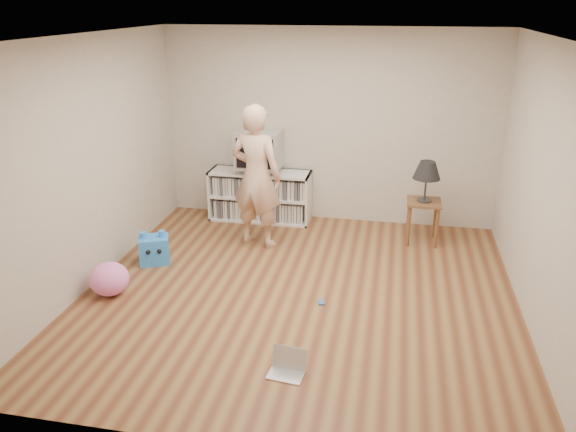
% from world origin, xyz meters
% --- Properties ---
extents(ground, '(4.50, 4.50, 0.00)m').
position_xyz_m(ground, '(0.00, 0.00, 0.00)').
color(ground, brown).
rests_on(ground, ground).
extents(walls, '(4.52, 4.52, 2.60)m').
position_xyz_m(walls, '(0.00, 0.00, 1.30)').
color(walls, '#BDB1A6').
rests_on(walls, ground).
extents(ceiling, '(4.50, 4.50, 0.01)m').
position_xyz_m(ceiling, '(0.00, 0.00, 2.60)').
color(ceiling, white).
rests_on(ceiling, walls).
extents(media_unit, '(1.40, 0.45, 0.70)m').
position_xyz_m(media_unit, '(-0.91, 2.04, 0.35)').
color(media_unit, white).
rests_on(media_unit, ground).
extents(dvd_deck, '(0.45, 0.35, 0.07)m').
position_xyz_m(dvd_deck, '(-0.91, 2.02, 0.73)').
color(dvd_deck, gray).
rests_on(dvd_deck, media_unit).
extents(crt_tv, '(0.60, 0.53, 0.50)m').
position_xyz_m(crt_tv, '(-0.91, 2.02, 1.02)').
color(crt_tv, '#A4A4A9').
rests_on(crt_tv, dvd_deck).
extents(side_table, '(0.42, 0.42, 0.55)m').
position_xyz_m(side_table, '(1.30, 1.65, 0.42)').
color(side_table, brown).
rests_on(side_table, ground).
extents(table_lamp, '(0.34, 0.34, 0.52)m').
position_xyz_m(table_lamp, '(1.30, 1.65, 0.94)').
color(table_lamp, '#333333').
rests_on(table_lamp, side_table).
extents(person, '(0.73, 0.56, 1.78)m').
position_xyz_m(person, '(-0.74, 1.18, 0.89)').
color(person, beige).
rests_on(person, ground).
extents(laptop, '(0.32, 0.27, 0.20)m').
position_xyz_m(laptop, '(0.15, -1.34, 0.06)').
color(laptop, silver).
rests_on(laptop, ground).
extents(playing_cards, '(0.09, 0.10, 0.02)m').
position_xyz_m(playing_cards, '(0.26, -0.16, 0.01)').
color(playing_cards, '#4368B5').
rests_on(playing_cards, ground).
extents(plush_blue, '(0.42, 0.38, 0.39)m').
position_xyz_m(plush_blue, '(-1.80, 0.41, 0.17)').
color(plush_blue, '#2987FF').
rests_on(plush_blue, ground).
extents(plush_pink, '(0.44, 0.44, 0.35)m').
position_xyz_m(plush_pink, '(-1.95, -0.39, 0.17)').
color(plush_pink, '#FF7AD0').
rests_on(plush_pink, ground).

